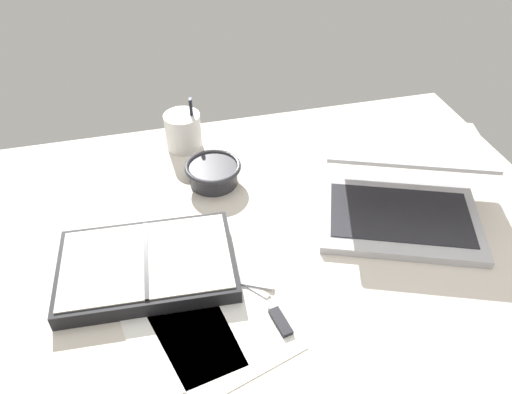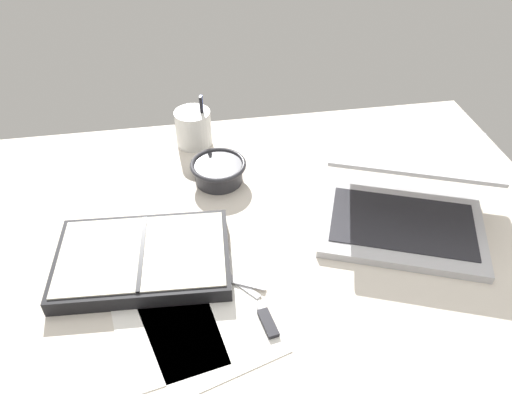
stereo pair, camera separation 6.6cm
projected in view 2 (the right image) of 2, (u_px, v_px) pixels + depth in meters
The scene contains 9 objects.
desk_top at pixel (248, 250), 103.13cm from camera, with size 140.00×100.00×2.00cm, color beige.
laptop at pixel (405, 198), 105.96cm from camera, with size 43.87×44.17×15.98cm.
bowl at pixel (218, 171), 117.61cm from camera, with size 13.23×13.23×5.18cm.
pen_cup at pixel (194, 128), 128.41cm from camera, with size 9.19×9.19×14.23cm.
planner at pixel (143, 258), 97.66cm from camera, with size 34.92×24.02×3.81cm.
scissors at pixel (217, 273), 96.61cm from camera, with size 12.89×11.53×0.80cm.
paper_sheet_front at pixel (205, 316), 89.23cm from camera, with size 21.00×26.33×0.16cm, color white.
paper_sheet_beside_planner at pixel (164, 322), 88.36cm from camera, with size 17.18×24.20×0.16cm, color white.
usb_drive at pixel (268, 322), 87.78cm from camera, with size 3.09×7.37×1.00cm.
Camera 2 is at (-10.00, -70.96, 76.01)cm, focal length 35.00 mm.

